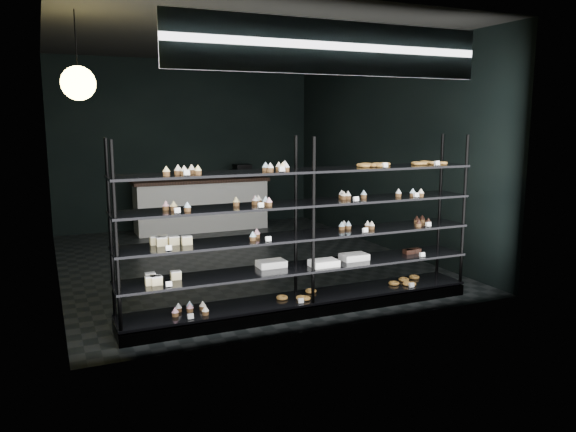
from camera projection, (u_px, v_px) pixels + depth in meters
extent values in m
cube|color=black|center=(238.00, 260.00, 8.41)|extent=(5.00, 6.00, 0.01)
cube|color=black|center=(235.00, 39.00, 7.87)|extent=(5.00, 6.00, 0.01)
cube|color=black|center=(187.00, 145.00, 10.84)|extent=(5.00, 0.01, 3.20)
cube|color=black|center=(335.00, 170.00, 5.43)|extent=(5.00, 0.01, 3.20)
cube|color=black|center=(50.00, 158.00, 7.15)|extent=(0.01, 6.00, 3.20)
cube|color=black|center=(382.00, 149.00, 9.13)|extent=(0.01, 6.00, 3.20)
cube|color=black|center=(304.00, 306.00, 6.16)|extent=(4.00, 0.50, 0.12)
cylinder|color=black|center=(116.00, 243.00, 5.02)|extent=(0.04, 0.04, 1.85)
cylinder|color=black|center=(111.00, 234.00, 5.42)|extent=(0.04, 0.04, 1.85)
cylinder|color=black|center=(313.00, 227.00, 5.81)|extent=(0.04, 0.04, 1.85)
cylinder|color=black|center=(296.00, 220.00, 6.20)|extent=(0.04, 0.04, 1.85)
cylinder|color=black|center=(464.00, 214.00, 6.59)|extent=(0.04, 0.04, 1.85)
cylinder|color=black|center=(440.00, 209.00, 6.98)|extent=(0.04, 0.04, 1.85)
cube|color=black|center=(304.00, 298.00, 6.14)|extent=(4.00, 0.50, 0.03)
cube|color=black|center=(304.00, 267.00, 6.09)|extent=(4.00, 0.50, 0.02)
cube|color=black|center=(304.00, 236.00, 6.03)|extent=(4.00, 0.50, 0.02)
cube|color=black|center=(304.00, 203.00, 5.97)|extent=(4.00, 0.50, 0.02)
cube|color=black|center=(305.00, 171.00, 5.91)|extent=(4.00, 0.50, 0.02)
cube|color=white|center=(187.00, 173.00, 5.22)|extent=(0.06, 0.04, 0.06)
cube|color=white|center=(284.00, 169.00, 5.61)|extent=(0.06, 0.04, 0.06)
cube|color=white|center=(386.00, 165.00, 6.09)|extent=(0.05, 0.04, 0.06)
cube|color=white|center=(434.00, 164.00, 6.35)|extent=(0.06, 0.04, 0.06)
cube|color=white|center=(177.00, 211.00, 5.24)|extent=(0.06, 0.04, 0.06)
cube|color=white|center=(259.00, 206.00, 5.56)|extent=(0.05, 0.04, 0.06)
cube|color=white|center=(359.00, 199.00, 6.02)|extent=(0.05, 0.04, 0.06)
cube|color=white|center=(416.00, 195.00, 6.32)|extent=(0.06, 0.04, 0.06)
cube|color=white|center=(171.00, 248.00, 5.27)|extent=(0.06, 0.04, 0.06)
cube|color=white|center=(269.00, 239.00, 5.67)|extent=(0.05, 0.04, 0.06)
cube|color=white|center=(367.00, 230.00, 6.12)|extent=(0.05, 0.04, 0.06)
cube|color=white|center=(426.00, 225.00, 6.43)|extent=(0.06, 0.04, 0.06)
cube|color=white|center=(169.00, 284.00, 5.32)|extent=(0.06, 0.04, 0.06)
cube|color=white|center=(420.00, 255.00, 6.47)|extent=(0.06, 0.04, 0.06)
cube|color=white|center=(193.00, 316.00, 5.47)|extent=(0.06, 0.04, 0.06)
cube|color=white|center=(303.00, 301.00, 5.94)|extent=(0.05, 0.04, 0.06)
cube|color=white|center=(415.00, 285.00, 6.51)|extent=(0.06, 0.04, 0.06)
cube|color=#0B1339|center=(333.00, 48.00, 5.31)|extent=(3.20, 0.04, 0.45)
cube|color=white|center=(334.00, 48.00, 5.29)|extent=(3.30, 0.02, 0.50)
cylinder|color=black|center=(75.00, 38.00, 5.70)|extent=(0.01, 0.01, 0.55)
sphere|color=#FFD559|center=(78.00, 83.00, 5.78)|extent=(0.35, 0.35, 0.35)
cube|color=silver|center=(201.00, 206.00, 10.63)|extent=(2.45, 0.60, 0.92)
cube|color=black|center=(201.00, 180.00, 10.55)|extent=(2.55, 0.65, 0.06)
cube|color=black|center=(242.00, 171.00, 10.85)|extent=(0.30, 0.30, 0.25)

